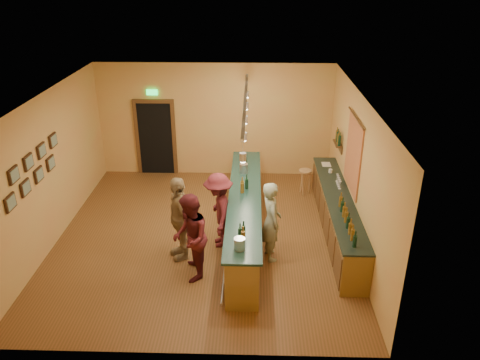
{
  "coord_description": "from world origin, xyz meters",
  "views": [
    {
      "loc": [
        1.06,
        -9.01,
        5.6
      ],
      "look_at": [
        0.79,
        0.2,
        1.31
      ],
      "focal_mm": 35.0,
      "sensor_mm": 36.0,
      "label": 1
    }
  ],
  "objects_px": {
    "customer_b": "(179,218)",
    "bar_stool": "(305,175)",
    "customer_a": "(190,238)",
    "customer_c": "(219,210)",
    "back_counter": "(337,215)",
    "bartender": "(271,221)",
    "tasting_bar": "(245,213)"
  },
  "relations": [
    {
      "from": "customer_c",
      "to": "bar_stool",
      "type": "xyz_separation_m",
      "value": [
        2.09,
        2.51,
        -0.29
      ]
    },
    {
      "from": "tasting_bar",
      "to": "customer_b",
      "type": "height_order",
      "value": "customer_b"
    },
    {
      "from": "bar_stool",
      "to": "customer_b",
      "type": "bearing_deg",
      "value": -133.76
    },
    {
      "from": "bartender",
      "to": "bar_stool",
      "type": "bearing_deg",
      "value": -31.09
    },
    {
      "from": "back_counter",
      "to": "customer_c",
      "type": "height_order",
      "value": "customer_c"
    },
    {
      "from": "back_counter",
      "to": "bartender",
      "type": "bearing_deg",
      "value": -147.85
    },
    {
      "from": "back_counter",
      "to": "bartender",
      "type": "xyz_separation_m",
      "value": [
        -1.51,
        -0.95,
        0.37
      ]
    },
    {
      "from": "back_counter",
      "to": "customer_a",
      "type": "distance_m",
      "value": 3.51
    },
    {
      "from": "bartender",
      "to": "customer_c",
      "type": "height_order",
      "value": "bartender"
    },
    {
      "from": "customer_a",
      "to": "customer_c",
      "type": "bearing_deg",
      "value": 152.18
    },
    {
      "from": "bartender",
      "to": "customer_a",
      "type": "xyz_separation_m",
      "value": [
        -1.55,
        -0.71,
        0.02
      ]
    },
    {
      "from": "back_counter",
      "to": "bartender",
      "type": "distance_m",
      "value": 1.83
    },
    {
      "from": "customer_b",
      "to": "bar_stool",
      "type": "distance_m",
      "value": 4.14
    },
    {
      "from": "back_counter",
      "to": "bar_stool",
      "type": "height_order",
      "value": "back_counter"
    },
    {
      "from": "customer_a",
      "to": "customer_b",
      "type": "height_order",
      "value": "customer_b"
    },
    {
      "from": "customer_a",
      "to": "customer_b",
      "type": "bearing_deg",
      "value": -163.0
    },
    {
      "from": "back_counter",
      "to": "customer_c",
      "type": "bearing_deg",
      "value": -169.45
    },
    {
      "from": "customer_b",
      "to": "bar_stool",
      "type": "relative_size",
      "value": 2.63
    },
    {
      "from": "tasting_bar",
      "to": "back_counter",
      "type": "bearing_deg",
      "value": 5.01
    },
    {
      "from": "back_counter",
      "to": "customer_a",
      "type": "height_order",
      "value": "customer_a"
    },
    {
      "from": "back_counter",
      "to": "bar_stool",
      "type": "distance_m",
      "value": 2.09
    },
    {
      "from": "customer_c",
      "to": "bar_stool",
      "type": "height_order",
      "value": "customer_c"
    },
    {
      "from": "customer_c",
      "to": "customer_b",
      "type": "bearing_deg",
      "value": -67.59
    },
    {
      "from": "customer_b",
      "to": "bartender",
      "type": "bearing_deg",
      "value": 65.85
    },
    {
      "from": "customer_b",
      "to": "bar_stool",
      "type": "xyz_separation_m",
      "value": [
        2.85,
        2.98,
        -0.36
      ]
    },
    {
      "from": "tasting_bar",
      "to": "bartender",
      "type": "distance_m",
      "value": 0.98
    },
    {
      "from": "back_counter",
      "to": "customer_b",
      "type": "xyz_separation_m",
      "value": [
        -3.38,
        -0.96,
        0.42
      ]
    },
    {
      "from": "customer_c",
      "to": "bar_stool",
      "type": "relative_size",
      "value": 2.43
    },
    {
      "from": "bartender",
      "to": "customer_b",
      "type": "relative_size",
      "value": 0.95
    },
    {
      "from": "customer_b",
      "to": "bar_stool",
      "type": "bearing_deg",
      "value": 111.9
    },
    {
      "from": "bartender",
      "to": "customer_a",
      "type": "relative_size",
      "value": 0.97
    },
    {
      "from": "customer_c",
      "to": "tasting_bar",
      "type": "bearing_deg",
      "value": 109.84
    }
  ]
}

